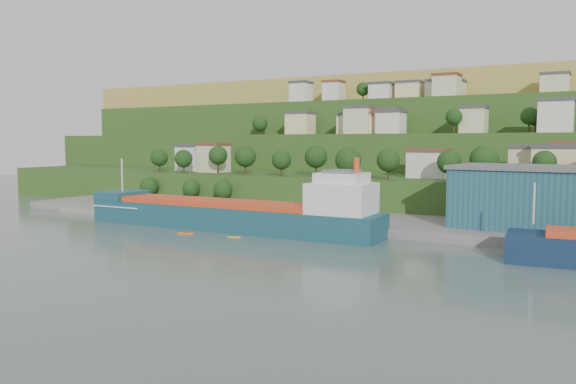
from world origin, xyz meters
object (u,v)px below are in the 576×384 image
Objects in this scene: cargo_ship_near at (236,216)px; caravan at (143,205)px; warehouse at (534,197)px; kayak_orange at (186,233)px.

cargo_ship_near is 12.15× the size of caravan.
cargo_ship_near reaches higher than caravan.
warehouse reaches higher than caravan.
cargo_ship_near is 12.19m from kayak_orange.
caravan is at bearing -168.60° from warehouse.
warehouse is 97.16m from caravan.
kayak_orange is (-65.52, -29.37, -8.17)m from warehouse.
warehouse is 5.54× the size of caravan.
cargo_ship_near is 19.95× the size of kayak_orange.
cargo_ship_near is at bearing -28.50° from caravan.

